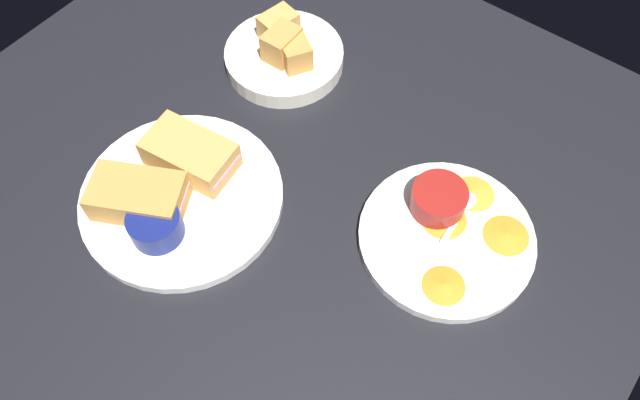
{
  "coord_description": "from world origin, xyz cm",
  "views": [
    {
      "loc": [
        36.0,
        -35.19,
        78.13
      ],
      "look_at": [
        8.31,
        1.14,
        3.0
      ],
      "focal_mm": 34.74,
      "sensor_mm": 36.0,
      "label": 1
    }
  ],
  "objects_px": {
    "plate_sandwich_main": "(182,198)",
    "spoon_by_dark_ramekin": "(177,198)",
    "ramekin_dark_sauce": "(155,225)",
    "plate_chips_companion": "(446,238)",
    "sandwich_half_near": "(190,154)",
    "spoon_by_gravy_ramekin": "(464,207)",
    "bread_basket_rear": "(284,54)",
    "ramekin_light_gravy": "(439,199)",
    "sandwich_half_far": "(138,196)"
  },
  "relations": [
    {
      "from": "plate_sandwich_main",
      "to": "spoon_by_dark_ramekin",
      "type": "bearing_deg",
      "value": -76.31
    },
    {
      "from": "ramekin_dark_sauce",
      "to": "plate_chips_companion",
      "type": "bearing_deg",
      "value": 36.7
    },
    {
      "from": "sandwich_half_near",
      "to": "spoon_by_gravy_ramekin",
      "type": "bearing_deg",
      "value": 26.1
    },
    {
      "from": "sandwich_half_near",
      "to": "ramekin_dark_sauce",
      "type": "relative_size",
      "value": 1.89
    },
    {
      "from": "spoon_by_dark_ramekin",
      "to": "bread_basket_rear",
      "type": "distance_m",
      "value": 0.32
    },
    {
      "from": "plate_chips_companion",
      "to": "bread_basket_rear",
      "type": "height_order",
      "value": "bread_basket_rear"
    },
    {
      "from": "plate_chips_companion",
      "to": "ramekin_light_gravy",
      "type": "distance_m",
      "value": 0.06
    },
    {
      "from": "ramekin_dark_sauce",
      "to": "ramekin_light_gravy",
      "type": "relative_size",
      "value": 0.93
    },
    {
      "from": "sandwich_half_near",
      "to": "sandwich_half_far",
      "type": "relative_size",
      "value": 0.93
    },
    {
      "from": "plate_sandwich_main",
      "to": "spoon_by_gravy_ramekin",
      "type": "relative_size",
      "value": 2.99
    },
    {
      "from": "sandwich_half_far",
      "to": "ramekin_dark_sauce",
      "type": "bearing_deg",
      "value": -19.14
    },
    {
      "from": "sandwich_half_near",
      "to": "ramekin_light_gravy",
      "type": "xyz_separation_m",
      "value": [
        0.33,
        0.16,
        -0.0
      ]
    },
    {
      "from": "sandwich_half_far",
      "to": "spoon_by_dark_ramekin",
      "type": "xyz_separation_m",
      "value": [
        0.03,
        0.04,
        -0.02
      ]
    },
    {
      "from": "plate_sandwich_main",
      "to": "spoon_by_gravy_ramekin",
      "type": "distance_m",
      "value": 0.41
    },
    {
      "from": "sandwich_half_near",
      "to": "plate_sandwich_main",
      "type": "bearing_deg",
      "value": -64.61
    },
    {
      "from": "sandwich_half_far",
      "to": "plate_chips_companion",
      "type": "distance_m",
      "value": 0.44
    },
    {
      "from": "plate_sandwich_main",
      "to": "ramekin_dark_sauce",
      "type": "height_order",
      "value": "ramekin_dark_sauce"
    },
    {
      "from": "plate_sandwich_main",
      "to": "bread_basket_rear",
      "type": "height_order",
      "value": "bread_basket_rear"
    },
    {
      "from": "plate_sandwich_main",
      "to": "ramekin_light_gravy",
      "type": "distance_m",
      "value": 0.37
    },
    {
      "from": "spoon_by_dark_ramekin",
      "to": "ramekin_light_gravy",
      "type": "distance_m",
      "value": 0.37
    },
    {
      "from": "spoon_by_gravy_ramekin",
      "to": "plate_chips_companion",
      "type": "bearing_deg",
      "value": -85.88
    },
    {
      "from": "plate_sandwich_main",
      "to": "plate_chips_companion",
      "type": "relative_size",
      "value": 1.19
    },
    {
      "from": "sandwich_half_near",
      "to": "ramekin_light_gravy",
      "type": "height_order",
      "value": "sandwich_half_near"
    },
    {
      "from": "ramekin_dark_sauce",
      "to": "plate_sandwich_main",
      "type": "bearing_deg",
      "value": 106.39
    },
    {
      "from": "plate_chips_companion",
      "to": "spoon_by_gravy_ramekin",
      "type": "xyz_separation_m",
      "value": [
        -0.0,
        0.05,
        0.01
      ]
    },
    {
      "from": "ramekin_light_gravy",
      "to": "spoon_by_gravy_ramekin",
      "type": "distance_m",
      "value": 0.04
    },
    {
      "from": "spoon_by_dark_ramekin",
      "to": "sandwich_half_far",
      "type": "bearing_deg",
      "value": -132.38
    },
    {
      "from": "ramekin_dark_sauce",
      "to": "spoon_by_gravy_ramekin",
      "type": "relative_size",
      "value": 0.75
    },
    {
      "from": "ramekin_dark_sauce",
      "to": "spoon_by_dark_ramekin",
      "type": "height_order",
      "value": "ramekin_dark_sauce"
    },
    {
      "from": "ramekin_light_gravy",
      "to": "spoon_by_dark_ramekin",
      "type": "bearing_deg",
      "value": -144.38
    },
    {
      "from": "plate_chips_companion",
      "to": "sandwich_half_far",
      "type": "bearing_deg",
      "value": -149.16
    },
    {
      "from": "sandwich_half_far",
      "to": "plate_sandwich_main",
      "type": "bearing_deg",
      "value": 55.39
    },
    {
      "from": "sandwich_half_far",
      "to": "spoon_by_gravy_ramekin",
      "type": "distance_m",
      "value": 0.46
    },
    {
      "from": "plate_sandwich_main",
      "to": "plate_chips_companion",
      "type": "bearing_deg",
      "value": 27.37
    },
    {
      "from": "spoon_by_gravy_ramekin",
      "to": "bread_basket_rear",
      "type": "distance_m",
      "value": 0.4
    },
    {
      "from": "sandwich_half_near",
      "to": "ramekin_dark_sauce",
      "type": "height_order",
      "value": "sandwich_half_near"
    },
    {
      "from": "spoon_by_dark_ramekin",
      "to": "spoon_by_gravy_ramekin",
      "type": "relative_size",
      "value": 0.99
    },
    {
      "from": "plate_chips_companion",
      "to": "bread_basket_rear",
      "type": "bearing_deg",
      "value": 162.29
    },
    {
      "from": "plate_sandwich_main",
      "to": "spoon_by_dark_ramekin",
      "type": "height_order",
      "value": "spoon_by_dark_ramekin"
    },
    {
      "from": "ramekin_dark_sauce",
      "to": "spoon_by_dark_ramekin",
      "type": "relative_size",
      "value": 0.75
    },
    {
      "from": "sandwich_half_far",
      "to": "spoon_by_gravy_ramekin",
      "type": "height_order",
      "value": "sandwich_half_far"
    },
    {
      "from": "sandwich_half_far",
      "to": "ramekin_light_gravy",
      "type": "bearing_deg",
      "value": 37.05
    },
    {
      "from": "plate_sandwich_main",
      "to": "spoon_by_gravy_ramekin",
      "type": "height_order",
      "value": "spoon_by_gravy_ramekin"
    },
    {
      "from": "plate_sandwich_main",
      "to": "plate_chips_companion",
      "type": "height_order",
      "value": "same"
    },
    {
      "from": "plate_chips_companion",
      "to": "spoon_by_dark_ramekin",
      "type": "bearing_deg",
      "value": -151.32
    },
    {
      "from": "plate_sandwich_main",
      "to": "sandwich_half_far",
      "type": "height_order",
      "value": "sandwich_half_far"
    },
    {
      "from": "ramekin_light_gravy",
      "to": "bread_basket_rear",
      "type": "xyz_separation_m",
      "value": [
        -0.36,
        0.1,
        -0.01
      ]
    },
    {
      "from": "sandwich_half_far",
      "to": "bread_basket_rear",
      "type": "height_order",
      "value": "bread_basket_rear"
    },
    {
      "from": "sandwich_half_near",
      "to": "spoon_by_dark_ramekin",
      "type": "height_order",
      "value": "sandwich_half_near"
    },
    {
      "from": "sandwich_half_near",
      "to": "sandwich_half_far",
      "type": "bearing_deg",
      "value": -94.61
    }
  ]
}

